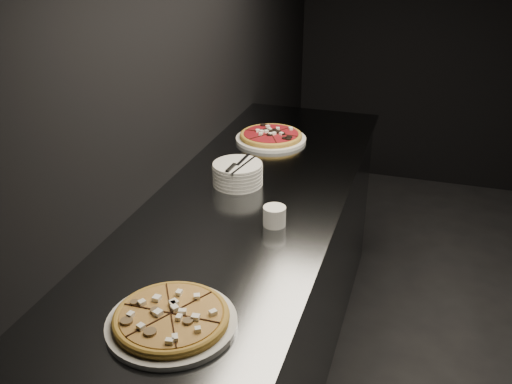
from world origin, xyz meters
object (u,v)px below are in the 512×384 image
(plate_stack, at_px, (238,174))
(ramekin, at_px, (274,215))
(cutlery, at_px, (238,165))
(pizza_tomato, at_px, (271,137))
(pizza_mushroom, at_px, (171,319))
(counter, at_px, (248,296))

(plate_stack, height_order, ramekin, plate_stack)
(plate_stack, distance_m, cutlery, 0.05)
(pizza_tomato, height_order, plate_stack, plate_stack)
(pizza_mushroom, height_order, plate_stack, plate_stack)
(plate_stack, bearing_deg, pizza_mushroom, -82.01)
(cutlery, bearing_deg, pizza_mushroom, -79.30)
(counter, distance_m, ramekin, 0.55)
(plate_stack, bearing_deg, cutlery, -62.38)
(counter, distance_m, plate_stack, 0.53)
(counter, xyz_separation_m, cutlery, (-0.07, 0.11, 0.55))
(ramekin, bearing_deg, pizza_mushroom, -100.20)
(pizza_tomato, relative_size, plate_stack, 1.70)
(counter, height_order, pizza_mushroom, pizza_mushroom)
(pizza_mushroom, distance_m, plate_stack, 0.92)
(counter, height_order, plate_stack, plate_stack)
(pizza_mushroom, height_order, ramekin, ramekin)
(cutlery, distance_m, ramekin, 0.36)
(ramekin, bearing_deg, counter, 134.50)
(pizza_tomato, bearing_deg, ramekin, -72.97)
(pizza_mushroom, xyz_separation_m, pizza_tomato, (-0.14, 1.43, -0.00))
(counter, bearing_deg, pizza_mushroom, -86.69)
(counter, height_order, pizza_tomato, pizza_tomato)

